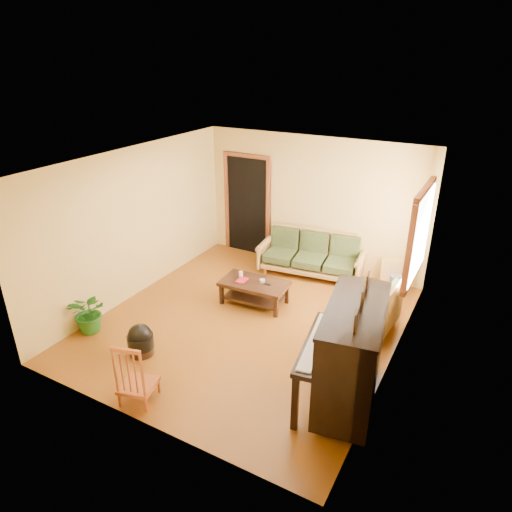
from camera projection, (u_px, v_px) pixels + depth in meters
The scene contains 16 objects.
floor at pixel (249, 322), 7.39m from camera, with size 5.00×5.00×0.00m, color #62320D.
doorway at pixel (247, 206), 9.58m from camera, with size 1.08×0.16×2.05m, color black.
window at pixel (419, 234), 6.83m from camera, with size 0.12×1.36×1.46m, color white.
sofa at pixel (311, 254), 8.78m from camera, with size 1.99×0.83×0.85m, color olive.
coffee_table at pixel (254, 293), 7.85m from camera, with size 1.14×0.62×0.41m, color black.
armchair at pixel (371, 304), 7.03m from camera, with size 0.85×0.89×0.89m, color olive.
piano at pixel (352, 356), 5.45m from camera, with size 0.91×1.54×1.36m, color black.
footstool at pixel (141, 343), 6.55m from camera, with size 0.38×0.38×0.36m, color black.
red_chair at pixel (137, 371), 5.58m from camera, with size 0.41×0.45×0.89m, color #91401A.
leaning_frame at pixel (393, 272), 8.38m from camera, with size 0.44×0.10×0.59m, color gold.
ceramic_crock at pixel (396, 282), 8.35m from camera, with size 0.22×0.22×0.27m, color #3554A0.
potted_plant at pixel (90, 313), 7.02m from camera, with size 0.60×0.52×0.67m, color #1E5A19.
book at pixel (238, 279), 7.83m from camera, with size 0.17×0.22×0.02m, color maroon.
candle at pixel (241, 274), 7.91m from camera, with size 0.07×0.07×0.11m, color white.
glass_jar at pixel (262, 281), 7.73m from camera, with size 0.09×0.09×0.06m, color silver.
remote at pixel (266, 284), 7.69m from camera, with size 0.15×0.04×0.02m, color black.
Camera 1 is at (3.14, -5.45, 4.03)m, focal length 32.00 mm.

